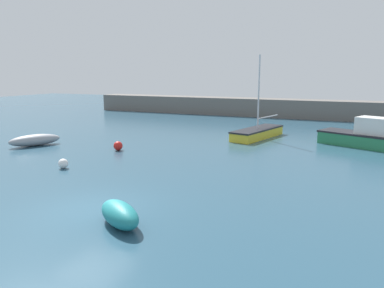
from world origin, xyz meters
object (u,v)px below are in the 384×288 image
motorboat_with_cabin (369,137)px  dinghy_near_pier (120,214)px  sailboat_tall_mast (257,133)px  rowboat_blue_near (35,140)px  mooring_buoy_white (63,164)px  mooring_buoy_red (118,146)px

motorboat_with_cabin → dinghy_near_pier: size_ratio=2.78×
sailboat_tall_mast → motorboat_with_cabin: 7.92m
sailboat_tall_mast → dinghy_near_pier: bearing=13.6°
rowboat_blue_near → mooring_buoy_white: 7.48m
mooring_buoy_white → mooring_buoy_red: bearing=90.8°
dinghy_near_pier → mooring_buoy_red: 12.51m
rowboat_blue_near → mooring_buoy_red: bearing=-53.1°
motorboat_with_cabin → mooring_buoy_red: bearing=50.2°
dinghy_near_pier → rowboat_blue_near: dinghy_near_pier is taller
sailboat_tall_mast → motorboat_with_cabin: bearing=98.5°
motorboat_with_cabin → dinghy_near_pier: (-7.82, -17.96, -0.33)m
sailboat_tall_mast → mooring_buoy_white: 15.26m
sailboat_tall_mast → mooring_buoy_white: sailboat_tall_mast is taller
sailboat_tall_mast → mooring_buoy_red: size_ratio=10.86×
sailboat_tall_mast → mooring_buoy_red: 11.04m
sailboat_tall_mast → mooring_buoy_white: size_ratio=12.41×
mooring_buoy_white → mooring_buoy_red: size_ratio=0.88×
motorboat_with_cabin → rowboat_blue_near: bearing=45.4°
dinghy_near_pier → rowboat_blue_near: bearing=-1.2°
mooring_buoy_white → sailboat_tall_mast: bearing=62.4°
sailboat_tall_mast → rowboat_blue_near: size_ratio=1.82×
rowboat_blue_near → mooring_buoy_white: size_ratio=6.81×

